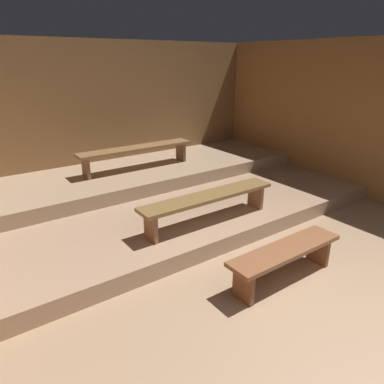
% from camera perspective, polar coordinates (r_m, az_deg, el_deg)
% --- Properties ---
extents(ground, '(7.02, 6.17, 0.08)m').
position_cam_1_polar(ground, '(5.09, 0.35, -6.34)').
color(ground, '#A28162').
extents(wall_back, '(7.02, 0.06, 2.62)m').
position_cam_1_polar(wall_back, '(6.98, -13.05, 12.30)').
color(wall_back, olive).
rests_on(wall_back, ground).
extents(wall_right, '(0.06, 6.17, 2.62)m').
position_cam_1_polar(wall_right, '(6.92, 22.44, 11.22)').
color(wall_right, '#996737').
rests_on(wall_right, ground).
extents(platform_lower, '(6.22, 3.48, 0.22)m').
position_cam_1_polar(platform_lower, '(5.75, -5.16, -1.47)').
color(platform_lower, tan).
rests_on(platform_lower, ground).
extents(platform_middle, '(6.22, 1.73, 0.22)m').
position_cam_1_polar(platform_middle, '(6.40, -9.21, 2.79)').
color(platform_middle, tan).
rests_on(platform_middle, platform_lower).
extents(bench_floor_center, '(1.44, 0.34, 0.39)m').
position_cam_1_polar(bench_floor_center, '(3.96, 14.93, -9.79)').
color(bench_floor_center, brown).
rests_on(bench_floor_center, ground).
extents(bench_lower_center, '(1.99, 0.34, 0.39)m').
position_cam_1_polar(bench_lower_center, '(4.63, 2.73, -1.21)').
color(bench_lower_center, brown).
rests_on(bench_lower_center, platform_lower).
extents(bench_middle_center, '(2.11, 0.34, 0.39)m').
position_cam_1_polar(bench_middle_center, '(6.31, -8.98, 6.67)').
color(bench_middle_center, brown).
rests_on(bench_middle_center, platform_middle).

